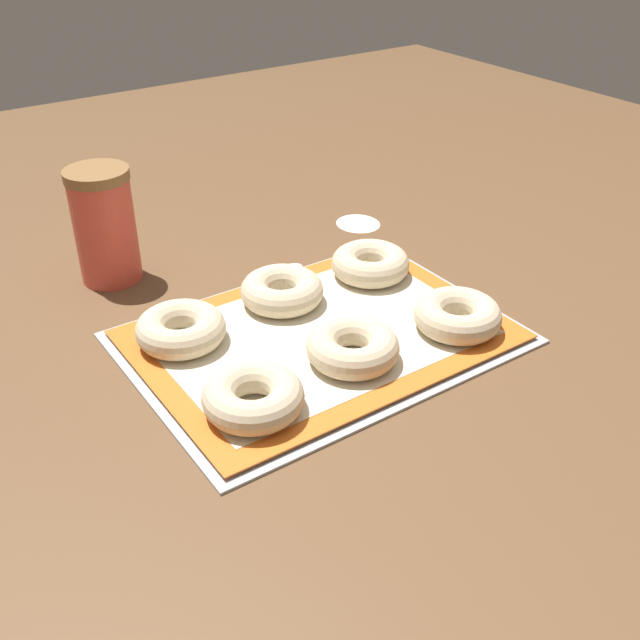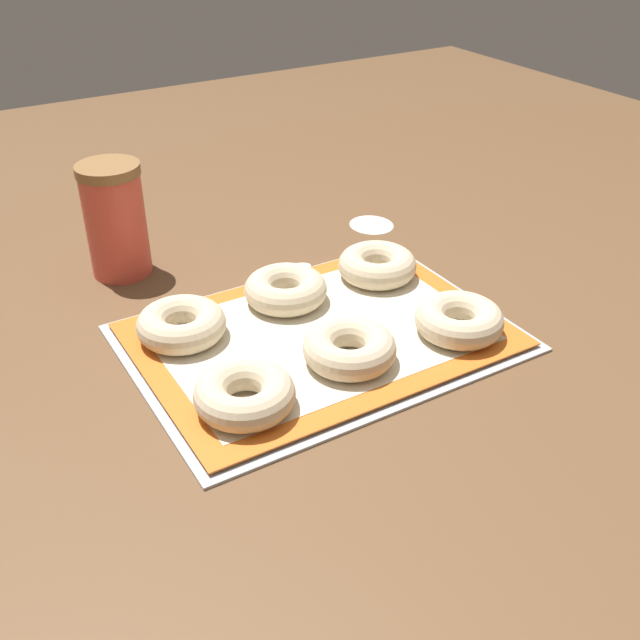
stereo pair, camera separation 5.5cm
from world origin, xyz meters
name	(u,v)px [view 2 (the right image)]	position (x,y,z in m)	size (l,w,h in m)	color
ground_plane	(312,347)	(0.00, 0.00, 0.00)	(2.80, 2.80, 0.00)	brown
baking_tray	(320,337)	(0.02, 0.01, 0.00)	(0.52, 0.38, 0.01)	#B2B5BA
baking_mat	(320,334)	(0.02, 0.01, 0.01)	(0.49, 0.36, 0.00)	orange
bagel_front_left	(245,394)	(-0.14, -0.09, 0.03)	(0.12, 0.12, 0.04)	beige
bagel_front_center	(349,348)	(0.02, -0.07, 0.03)	(0.12, 0.12, 0.04)	beige
bagel_front_right	(459,320)	(0.19, -0.09, 0.03)	(0.12, 0.12, 0.04)	beige
bagel_back_left	(181,324)	(-0.15, 0.10, 0.03)	(0.12, 0.12, 0.04)	beige
bagel_back_center	(286,289)	(0.02, 0.11, 0.03)	(0.12, 0.12, 0.04)	beige
bagel_back_right	(377,265)	(0.18, 0.10, 0.03)	(0.12, 0.12, 0.04)	beige
flour_canister	(115,220)	(-0.15, 0.35, 0.09)	(0.10, 0.10, 0.18)	#DB4C3D
flour_patch_near	(296,268)	(0.09, 0.21, 0.00)	(0.06, 0.03, 0.00)	white
flour_patch_far	(371,224)	(0.30, 0.29, 0.00)	(0.08, 0.09, 0.00)	white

